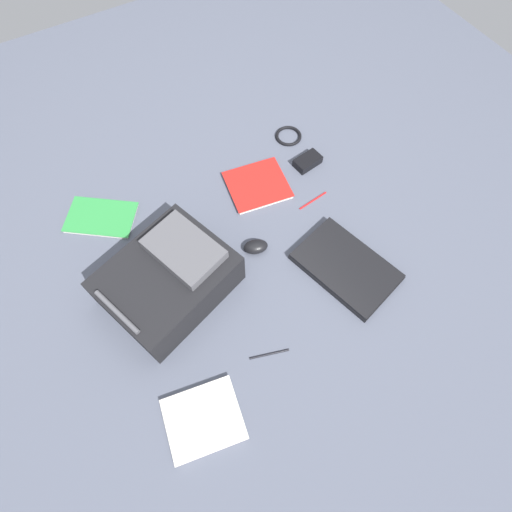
% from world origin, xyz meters
% --- Properties ---
extents(ground_plane, '(3.42, 3.42, 0.00)m').
position_xyz_m(ground_plane, '(0.00, 0.00, 0.00)').
color(ground_plane, '#4C5160').
extents(backpack, '(0.44, 0.50, 0.19)m').
position_xyz_m(backpack, '(0.02, 0.29, 0.08)').
color(backpack, black).
rests_on(backpack, ground_plane).
extents(laptop, '(0.40, 0.32, 0.03)m').
position_xyz_m(laptop, '(-0.22, -0.28, 0.02)').
color(laptop, black).
rests_on(laptop, ground_plane).
extents(book_blue, '(0.25, 0.27, 0.02)m').
position_xyz_m(book_blue, '(0.26, -0.19, 0.01)').
color(book_blue, silver).
rests_on(book_blue, ground_plane).
extents(book_comic, '(0.29, 0.31, 0.02)m').
position_xyz_m(book_comic, '(0.43, 0.41, 0.01)').
color(book_comic, silver).
rests_on(book_comic, ground_plane).
extents(book_manual, '(0.23, 0.26, 0.02)m').
position_xyz_m(book_manual, '(-0.42, 0.40, 0.01)').
color(book_manual, silver).
rests_on(book_manual, ground_plane).
extents(computer_mouse, '(0.08, 0.10, 0.04)m').
position_xyz_m(computer_mouse, '(0.01, -0.04, 0.02)').
color(computer_mouse, black).
rests_on(computer_mouse, ground_plane).
extents(cable_coil, '(0.11, 0.11, 0.01)m').
position_xyz_m(cable_coil, '(0.43, -0.45, 0.01)').
color(cable_coil, black).
rests_on(cable_coil, ground_plane).
extents(power_brick, '(0.08, 0.12, 0.04)m').
position_xyz_m(power_brick, '(0.26, -0.43, 0.02)').
color(power_brick, black).
rests_on(power_brick, ground_plane).
extents(pen_black, '(0.05, 0.13, 0.01)m').
position_xyz_m(pen_black, '(-0.35, 0.12, 0.00)').
color(pen_black, black).
rests_on(pen_black, ground_plane).
extents(pen_blue, '(0.02, 0.14, 0.01)m').
position_xyz_m(pen_blue, '(0.09, -0.35, 0.00)').
color(pen_blue, red).
rests_on(pen_blue, ground_plane).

